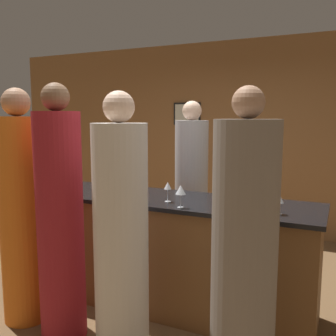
{
  "coord_description": "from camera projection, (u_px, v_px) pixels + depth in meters",
  "views": [
    {
      "loc": [
        1.4,
        -2.92,
        1.7
      ],
      "look_at": [
        -0.02,
        0.1,
        1.24
      ],
      "focal_mm": 40.0,
      "sensor_mm": 36.0,
      "label": 1
    }
  ],
  "objects": [
    {
      "name": "ground_plane",
      "position": [
        165.0,
        303.0,
        3.44
      ],
      "size": [
        14.0,
        14.0,
        0.0
      ],
      "primitive_type": "plane",
      "color": "brown"
    },
    {
      "name": "back_wall",
      "position": [
        238.0,
        137.0,
        5.52
      ],
      "size": [
        8.0,
        0.08,
        2.8
      ],
      "color": "olive",
      "rests_on": "ground_plane"
    },
    {
      "name": "bar_counter",
      "position": [
        165.0,
        251.0,
        3.38
      ],
      "size": [
        2.67,
        0.73,
        0.99
      ],
      "color": "brown",
      "rests_on": "ground_plane"
    },
    {
      "name": "bartender",
      "position": [
        191.0,
        195.0,
        4.01
      ],
      "size": [
        0.35,
        0.35,
        1.87
      ],
      "rotation": [
        0.0,
        0.0,
        3.14
      ],
      "color": "#B2B2B7",
      "rests_on": "ground_plane"
    },
    {
      "name": "guest_0",
      "position": [
        60.0,
        222.0,
        2.84
      ],
      "size": [
        0.35,
        0.35,
        1.95
      ],
      "color": "maroon",
      "rests_on": "ground_plane"
    },
    {
      "name": "guest_1",
      "position": [
        244.0,
        255.0,
        2.27
      ],
      "size": [
        0.4,
        0.4,
        1.88
      ],
      "color": "gray",
      "rests_on": "ground_plane"
    },
    {
      "name": "guest_2",
      "position": [
        121.0,
        236.0,
        2.64
      ],
      "size": [
        0.39,
        0.39,
        1.88
      ],
      "color": "silver",
      "rests_on": "ground_plane"
    },
    {
      "name": "guest_3",
      "position": [
        22.0,
        215.0,
        3.08
      ],
      "size": [
        0.36,
        0.36,
        1.93
      ],
      "color": "orange",
      "rests_on": "ground_plane"
    },
    {
      "name": "wine_bottle_0",
      "position": [
        223.0,
        185.0,
        3.31
      ],
      "size": [
        0.07,
        0.07,
        0.28
      ],
      "color": "black",
      "rests_on": "bar_counter"
    },
    {
      "name": "wine_bottle_1",
      "position": [
        254.0,
        184.0,
        3.25
      ],
      "size": [
        0.08,
        0.08,
        0.32
      ],
      "color": "black",
      "rests_on": "bar_counter"
    },
    {
      "name": "ice_bucket",
      "position": [
        114.0,
        180.0,
        3.72
      ],
      "size": [
        0.17,
        0.17,
        0.17
      ],
      "color": "silver",
      "rests_on": "bar_counter"
    },
    {
      "name": "wine_glass_0",
      "position": [
        181.0,
        190.0,
        2.91
      ],
      "size": [
        0.08,
        0.08,
        0.18
      ],
      "color": "silver",
      "rests_on": "bar_counter"
    },
    {
      "name": "wine_glass_1",
      "position": [
        41.0,
        177.0,
        3.57
      ],
      "size": [
        0.08,
        0.08,
        0.17
      ],
      "color": "silver",
      "rests_on": "bar_counter"
    },
    {
      "name": "wine_glass_2",
      "position": [
        168.0,
        187.0,
        3.12
      ],
      "size": [
        0.06,
        0.06,
        0.17
      ],
      "color": "silver",
      "rests_on": "bar_counter"
    },
    {
      "name": "wine_glass_3",
      "position": [
        279.0,
        199.0,
        2.72
      ],
      "size": [
        0.07,
        0.07,
        0.15
      ],
      "color": "silver",
      "rests_on": "bar_counter"
    }
  ]
}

